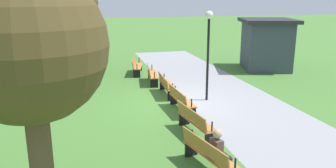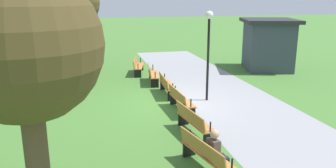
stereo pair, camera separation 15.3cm
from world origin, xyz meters
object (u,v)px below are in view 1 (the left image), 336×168
object	(u,v)px
person_seated	(219,151)
tree_1	(71,3)
bench_2	(166,84)
tree_0	(29,49)
bench_0	(136,66)
bench_5	(208,154)
kiosk	(266,44)
lamp_post	(208,38)
bench_4	(195,121)
bench_1	(151,74)
bench_3	(181,99)

from	to	relation	value
person_seated	tree_1	size ratio (longest dim) A/B	0.22
bench_2	person_seated	size ratio (longest dim) A/B	1.64
tree_0	tree_1	xyz separation A→B (m)	(-13.85, 0.36, 0.57)
bench_0	person_seated	distance (m)	11.34
bench_5	kiosk	bearing A→B (deg)	131.09
tree_0	tree_1	bearing A→B (deg)	178.50
bench_5	lamp_post	bearing A→B (deg)	146.61
person_seated	lamp_post	xyz separation A→B (m)	(-5.77, 1.88, 1.95)
bench_2	tree_1	bearing A→B (deg)	-145.60
bench_4	person_seated	size ratio (longest dim) A/B	1.66
bench_1	tree_0	bearing A→B (deg)	-14.97
bench_5	lamp_post	world-z (taller)	lamp_post
tree_1	kiosk	bearing A→B (deg)	77.66
bench_0	bench_4	bearing A→B (deg)	15.49
bench_2	bench_3	bearing A→B (deg)	2.58
bench_5	bench_1	bearing A→B (deg)	164.51
lamp_post	kiosk	distance (m)	7.63
bench_3	bench_4	bearing A→B (deg)	-7.72
bench_4	kiosk	bearing A→B (deg)	131.24
person_seated	kiosk	size ratio (longest dim) A/B	0.30
bench_0	bench_2	distance (m)	4.48
bench_5	tree_0	bearing A→B (deg)	-90.09
bench_0	bench_5	world-z (taller)	same
tree_1	lamp_post	world-z (taller)	tree_1
bench_0	bench_1	size ratio (longest dim) A/B	1.01
bench_2	bench_4	distance (m)	4.48
bench_1	kiosk	bearing A→B (deg)	110.73
bench_5	person_seated	bearing A→B (deg)	30.55
bench_0	tree_1	bearing A→B (deg)	-106.64
bench_2	kiosk	size ratio (longest dim) A/B	0.49
bench_1	bench_5	bearing A→B (deg)	5.18
bench_4	bench_0	bearing A→B (deg)	174.82
bench_4	lamp_post	xyz separation A→B (m)	(-3.36, 1.68, 2.10)
lamp_post	kiosk	bearing A→B (deg)	131.86
bench_2	tree_0	world-z (taller)	tree_0
bench_1	bench_5	distance (m)	8.93
lamp_post	bench_5	bearing A→B (deg)	-20.47
bench_4	tree_0	size ratio (longest dim) A/B	0.42
bench_5	kiosk	xyz separation A→B (m)	(-10.60, 7.70, 1.04)
bench_2	person_seated	world-z (taller)	person_seated
bench_4	bench_1	bearing A→B (deg)	172.25
bench_3	tree_0	size ratio (longest dim) A/B	0.41
bench_1	bench_0	bearing A→B (deg)	-161.97
tree_0	lamp_post	distance (m)	8.65
bench_1	person_seated	xyz separation A→B (m)	(9.13, -0.20, 0.16)
bench_3	bench_5	distance (m)	4.48
bench_0	bench_5	xyz separation A→B (m)	(11.13, 0.00, 0.00)
bench_0	bench_1	xyz separation A→B (m)	(2.21, 0.40, 0.00)
bench_3	kiosk	world-z (taller)	kiosk
bench_1	kiosk	xyz separation A→B (m)	(-1.68, 7.30, 1.04)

